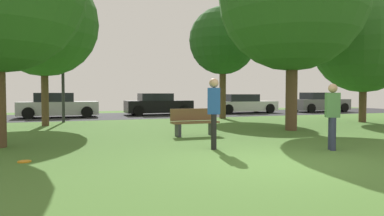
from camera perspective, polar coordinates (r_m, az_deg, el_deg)
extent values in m
plane|color=#47702D|center=(7.74, 14.14, -8.40)|extent=(44.00, 44.00, 0.00)
cube|color=#28282B|center=(22.73, -9.19, -1.17)|extent=(44.00, 6.40, 0.01)
cylinder|color=brown|center=(19.36, 25.20, 1.55)|extent=(0.34, 0.34, 2.42)
sphere|color=#2D6023|center=(19.51, 25.35, 9.35)|extent=(4.84, 4.84, 4.84)
cylinder|color=brown|center=(16.84, -22.07, 2.62)|extent=(0.30, 0.30, 3.08)
sphere|color=#2D6023|center=(17.10, -22.23, 12.34)|extent=(4.60, 4.60, 4.60)
cylinder|color=brown|center=(20.10, 4.83, 2.94)|extent=(0.36, 0.36, 3.21)
sphere|color=#23511E|center=(20.29, 4.86, 10.48)|extent=(3.70, 3.70, 3.70)
cylinder|color=brown|center=(14.28, 15.34, 3.37)|extent=(0.44, 0.44, 3.38)
cylinder|color=black|center=(9.37, 3.43, -3.67)|extent=(0.14, 0.14, 0.89)
cylinder|color=black|center=(9.21, 3.43, -3.78)|extent=(0.14, 0.14, 0.89)
cube|color=#23519E|center=(9.24, 3.44, 1.10)|extent=(0.38, 0.33, 0.67)
sphere|color=tan|center=(9.24, 3.45, 3.93)|extent=(0.24, 0.24, 0.24)
cylinder|color=#2D334C|center=(9.70, 21.24, -3.84)|extent=(0.14, 0.14, 0.82)
cylinder|color=#2D334C|center=(9.85, 20.95, -3.74)|extent=(0.14, 0.14, 0.82)
cube|color=#51894C|center=(9.72, 21.16, 0.43)|extent=(0.38, 0.33, 0.62)
sphere|color=tan|center=(9.72, 21.20, 2.91)|extent=(0.22, 0.22, 0.22)
cylinder|color=orange|center=(8.39, -24.79, -7.62)|extent=(0.27, 0.27, 0.03)
cube|color=#B7B7BC|center=(22.17, -20.22, -0.03)|extent=(4.34, 1.71, 0.75)
cube|color=black|center=(22.15, -20.81, 1.59)|extent=(2.08, 1.50, 0.51)
cylinder|color=black|center=(23.08, -16.44, -0.40)|extent=(0.64, 0.22, 0.64)
cylinder|color=black|center=(21.37, -16.14, -0.62)|extent=(0.64, 0.22, 0.64)
cylinder|color=black|center=(23.08, -23.98, -0.51)|extent=(0.64, 0.22, 0.64)
cylinder|color=black|center=(21.38, -24.29, -0.74)|extent=(0.64, 0.22, 0.64)
cube|color=black|center=(23.38, -5.27, 0.24)|extent=(4.19, 1.72, 0.76)
cube|color=black|center=(23.31, -5.77, 1.73)|extent=(2.01, 1.52, 0.46)
cylinder|color=black|center=(24.62, -2.48, -0.12)|extent=(0.64, 0.22, 0.64)
cylinder|color=black|center=(22.99, -1.18, -0.30)|extent=(0.64, 0.22, 0.64)
cylinder|color=black|center=(23.90, -9.20, -0.23)|extent=(0.64, 0.22, 0.64)
cylinder|color=black|center=(22.21, -8.35, -0.43)|extent=(0.64, 0.22, 0.64)
cube|color=white|center=(25.52, 8.00, 0.32)|extent=(4.51, 1.90, 0.67)
cube|color=black|center=(25.40, 7.55, 1.61)|extent=(2.16, 1.67, 0.48)
cylinder|color=black|center=(27.12, 9.99, 0.09)|extent=(0.64, 0.22, 0.64)
cylinder|color=black|center=(25.50, 12.13, -0.08)|extent=(0.64, 0.22, 0.64)
cylinder|color=black|center=(25.69, 3.89, -0.01)|extent=(0.64, 0.22, 0.64)
cylinder|color=black|center=(23.97, 5.73, -0.20)|extent=(0.64, 0.22, 0.64)
cube|color=slate|center=(28.39, 19.37, 0.54)|extent=(4.18, 1.80, 0.78)
cube|color=black|center=(28.25, 19.07, 1.82)|extent=(2.01, 1.58, 0.48)
cylinder|color=black|center=(30.03, 20.43, 0.20)|extent=(0.64, 0.22, 0.64)
cylinder|color=black|center=(28.69, 22.77, 0.06)|extent=(0.64, 0.22, 0.64)
cylinder|color=black|center=(28.22, 15.91, 0.13)|extent=(0.64, 0.22, 0.64)
cylinder|color=black|center=(26.78, 18.17, -0.03)|extent=(0.64, 0.22, 0.64)
cube|color=brown|center=(12.05, 0.51, -2.26)|extent=(1.60, 0.44, 0.06)
cube|color=brown|center=(12.22, 0.18, -1.02)|extent=(1.60, 0.06, 0.40)
cube|color=#333338|center=(12.29, 3.13, -3.23)|extent=(0.10, 0.40, 0.45)
cube|color=#333338|center=(11.87, -2.21, -3.43)|extent=(0.10, 0.40, 0.45)
cylinder|color=#2D2D33|center=(18.50, -19.58, 4.84)|extent=(0.14, 0.14, 4.50)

